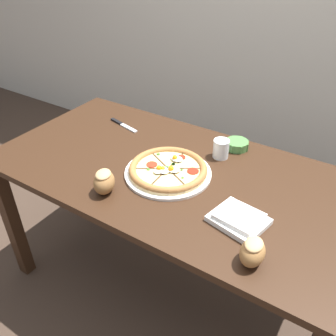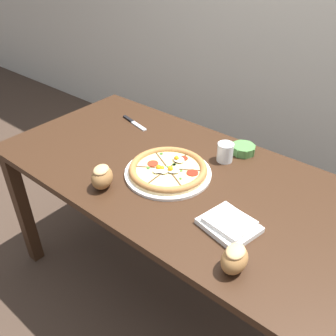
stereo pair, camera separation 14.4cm
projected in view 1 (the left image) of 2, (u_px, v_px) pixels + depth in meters
name	position (u px, v px, depth m)	size (l,w,h in m)	color
ground_plane	(170.00, 283.00, 1.91)	(12.00, 12.00, 0.00)	#3D2D23
dining_table	(171.00, 187.00, 1.54)	(1.54, 0.80, 0.74)	#331E11
pizza	(168.00, 170.00, 1.45)	(0.36, 0.36, 0.05)	white
ramekin_bowl	(237.00, 144.00, 1.61)	(0.11, 0.11, 0.04)	#4C8442
napkin_folded	(239.00, 219.00, 1.21)	(0.21, 0.19, 0.04)	white
bread_piece_near	(253.00, 251.00, 1.05)	(0.08, 0.10, 0.09)	#A3703D
bread_piece_mid	(104.00, 181.00, 1.33)	(0.11, 0.13, 0.09)	olive
knife_main	(123.00, 125.00, 1.81)	(0.19, 0.06, 0.01)	silver
water_glass	(221.00, 150.00, 1.55)	(0.07, 0.07, 0.08)	white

